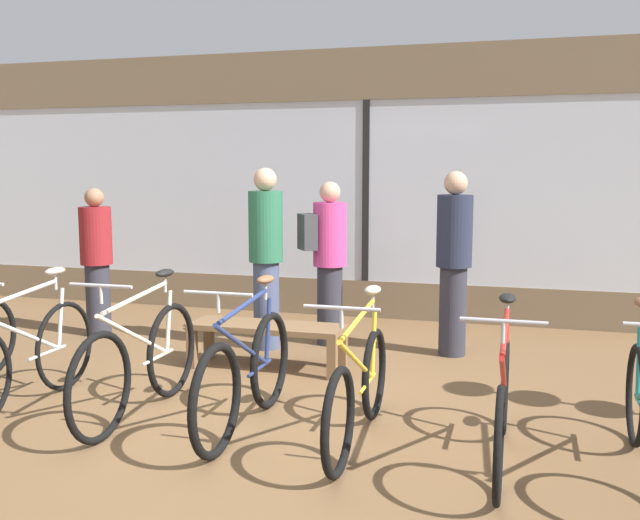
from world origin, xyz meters
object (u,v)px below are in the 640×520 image
bicycle_center_left (140,362)px  bicycle_right (503,403)px  bicycle_center (246,374)px  display_bench (267,332)px  customer_near_rack (97,259)px  bicycle_left (25,356)px  customer_near_bench (266,254)px  bicycle_center_right (359,389)px  customer_by_window (328,258)px  customer_mid_floor (454,259)px

bicycle_center_left → bicycle_right: bearing=-2.8°
bicycle_center_left → bicycle_center: (0.84, -0.03, -0.01)m
display_bench → customer_near_rack: customer_near_rack is taller
bicycle_left → customer_near_bench: 2.53m
bicycle_center_right → display_bench: bicycle_center_right is taller
customer_near_rack → bicycle_center_right: bearing=-33.0°
display_bench → customer_by_window: 1.19m
customer_near_bench → bicycle_right: bearing=-43.3°
bicycle_right → customer_near_bench: 3.31m
bicycle_left → bicycle_center_right: 2.57m
bicycle_center_left → bicycle_center_right: bicycle_center_left is taller
bicycle_right → bicycle_center: bearing=176.9°
bicycle_left → bicycle_right: bearing=-0.6°
bicycle_left → bicycle_center_right: bicycle_left is taller
bicycle_left → bicycle_center_right: size_ratio=1.03×
bicycle_right → customer_near_bench: bearing=136.7°
bicycle_center_right → customer_mid_floor: (0.37, 2.44, 0.57)m
customer_near_rack → customer_mid_floor: size_ratio=0.90×
bicycle_center_right → customer_by_window: size_ratio=1.01×
bicycle_center → customer_by_window: (-0.10, 2.48, 0.50)m
bicycle_center_right → customer_mid_floor: 2.53m
customer_by_window → customer_near_rack: bearing=-173.1°
bicycle_center_left → bicycle_right: size_ratio=1.02×
customer_near_rack → display_bench: bearing=-17.8°
bicycle_right → customer_mid_floor: customer_mid_floor is taller
customer_mid_floor → customer_near_bench: 1.84m
customer_by_window → bicycle_right: bearing=-54.7°
bicycle_center_right → customer_near_bench: customer_near_bench is taller
bicycle_right → customer_near_rack: 4.91m
bicycle_center_right → customer_mid_floor: customer_mid_floor is taller
customer_by_window → bicycle_center: bearing=-87.8°
customer_near_rack → customer_near_bench: 1.96m
bicycle_left → customer_near_rack: bearing=110.5°
bicycle_center_left → customer_near_rack: size_ratio=1.10×
bicycle_center_right → customer_near_rack: (-3.41, 2.21, 0.46)m
customer_near_rack → customer_by_window: 2.52m
customer_mid_floor → bicycle_right: bearing=-77.6°
bicycle_center_left → customer_mid_floor: customer_mid_floor is taller
bicycle_left → bicycle_right: 3.49m
bicycle_center_right → customer_mid_floor: bearing=81.4°
bicycle_center_right → customer_near_rack: customer_near_rack is taller
bicycle_center_right → customer_by_window: bearing=109.8°
display_bench → customer_near_bench: size_ratio=0.77×
display_bench → customer_by_window: bearing=73.8°
customer_near_rack → bicycle_center: bearing=-40.0°
customer_near_bench → customer_mid_floor: bearing=8.0°
bicycle_center_left → customer_near_rack: bearing=129.3°
customer_by_window → customer_near_bench: customer_near_bench is taller
bicycle_center_left → customer_near_bench: bearing=84.6°
customer_mid_floor → bicycle_center: bearing=-116.1°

